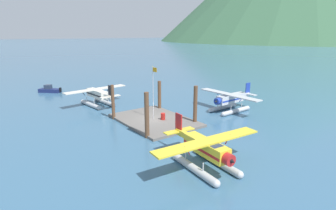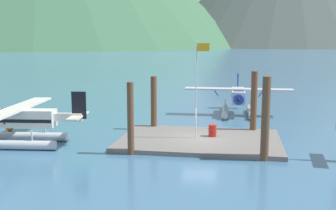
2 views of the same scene
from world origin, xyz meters
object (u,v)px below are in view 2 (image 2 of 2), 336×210
(seaplane_silver_bow_right, at_px, (238,99))
(seaplane_cream_port_aft, at_px, (21,123))
(flagpole, at_px, (198,79))
(mooring_buoy, at_px, (10,127))
(fuel_drum, at_px, (213,131))

(seaplane_silver_bow_right, distance_m, seaplane_cream_port_aft, 20.90)
(flagpole, bearing_deg, mooring_buoy, 176.15)
(flagpole, xyz_separation_m, mooring_buoy, (-15.43, 1.04, -4.26))
(mooring_buoy, bearing_deg, seaplane_silver_bow_right, 30.05)
(seaplane_silver_bow_right, bearing_deg, seaplane_cream_port_aft, -136.02)
(fuel_drum, bearing_deg, flagpole, -145.16)
(flagpole, distance_m, seaplane_silver_bow_right, 12.35)
(fuel_drum, distance_m, seaplane_cream_port_aft, 13.73)
(fuel_drum, xyz_separation_m, seaplane_cream_port_aft, (-13.22, -3.62, 0.84))
(flagpole, relative_size, seaplane_cream_port_aft, 0.67)
(mooring_buoy, bearing_deg, fuel_drum, -1.06)
(flagpole, xyz_separation_m, seaplane_cream_port_aft, (-12.17, -2.89, -3.01))
(flagpole, relative_size, seaplane_silver_bow_right, 0.67)
(fuel_drum, xyz_separation_m, mooring_buoy, (-16.48, 0.31, -0.41))
(mooring_buoy, height_order, seaplane_cream_port_aft, seaplane_cream_port_aft)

